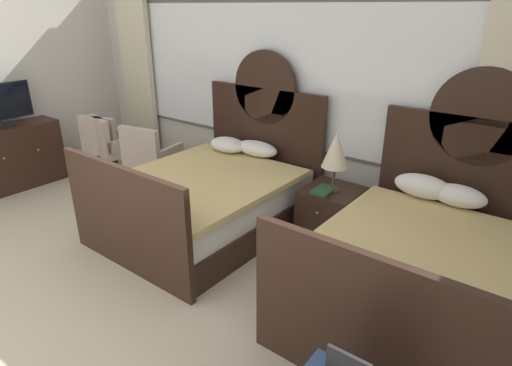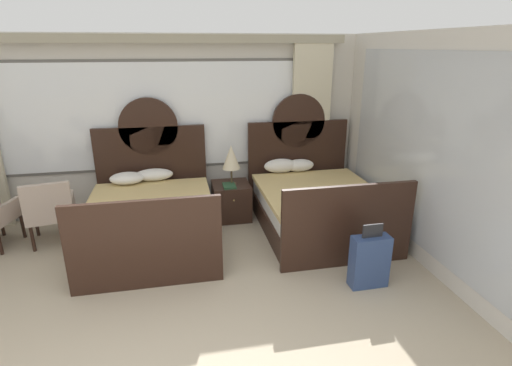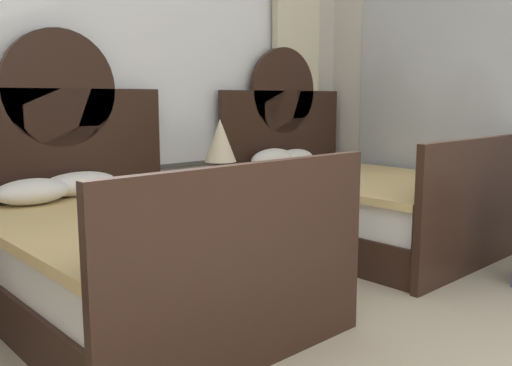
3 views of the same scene
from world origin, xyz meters
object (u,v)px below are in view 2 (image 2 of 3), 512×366
nightstand_between_beds (231,201)px  book_on_nightstand (229,186)px  armchair_by_window_left (50,208)px  bed_near_window (151,217)px  suitcase_on_floor (369,261)px  table_lamp_on_nightstand (231,157)px  bed_near_mirror (316,204)px

nightstand_between_beds → book_on_nightstand: size_ratio=2.23×
book_on_nightstand → armchair_by_window_left: (-2.42, -0.23, -0.07)m
bed_near_window → suitcase_on_floor: (2.38, -1.53, -0.07)m
nightstand_between_beds → table_lamp_on_nightstand: table_lamp_on_nightstand is taller
armchair_by_window_left → suitcase_on_floor: 4.09m
table_lamp_on_nightstand → nightstand_between_beds: bearing=120.0°
bed_near_window → table_lamp_on_nightstand: 1.43m
bed_near_window → book_on_nightstand: bearing=23.4°
armchair_by_window_left → book_on_nightstand: bearing=5.4°
nightstand_between_beds → table_lamp_on_nightstand: (0.01, -0.02, 0.69)m
armchair_by_window_left → suitcase_on_floor: (3.68, -1.78, -0.19)m
bed_near_mirror → book_on_nightstand: bed_near_mirror is taller
bed_near_mirror → book_on_nightstand: 1.30m
table_lamp_on_nightstand → suitcase_on_floor: bearing=-60.1°
table_lamp_on_nightstand → armchair_by_window_left: size_ratio=0.68×
bed_near_mirror → nightstand_between_beds: (-1.15, 0.59, -0.10)m
bed_near_window → suitcase_on_floor: 2.83m
table_lamp_on_nightstand → armchair_by_window_left: table_lamp_on_nightstand is taller
bed_near_window → suitcase_on_floor: size_ratio=2.85×
bed_near_mirror → suitcase_on_floor: bed_near_mirror is taller
nightstand_between_beds → book_on_nightstand: book_on_nightstand is taller
bed_near_mirror → suitcase_on_floor: (0.07, -1.53, -0.07)m
armchair_by_window_left → table_lamp_on_nightstand: bearing=7.4°
bed_near_window → nightstand_between_beds: 1.31m
nightstand_between_beds → book_on_nightstand: (-0.04, -0.11, 0.29)m
table_lamp_on_nightstand → bed_near_window: bearing=-153.7°
armchair_by_window_left → bed_near_window: bearing=-11.1°
book_on_nightstand → bed_near_window: bearing=-156.6°
bed_near_window → table_lamp_on_nightstand: size_ratio=3.50×
suitcase_on_floor → table_lamp_on_nightstand: bearing=119.9°
suitcase_on_floor → nightstand_between_beds: bearing=119.9°
bed_near_window → nightstand_between_beds: size_ratio=3.65×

